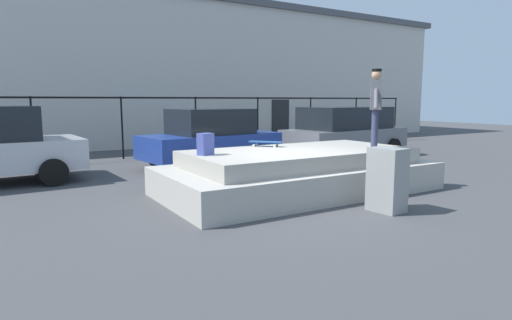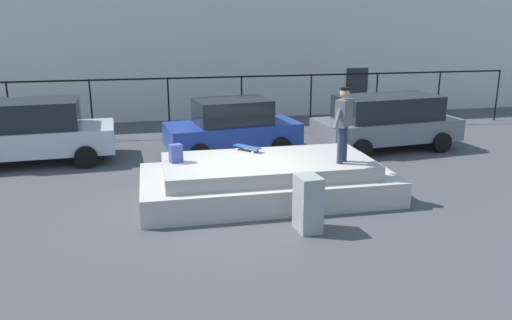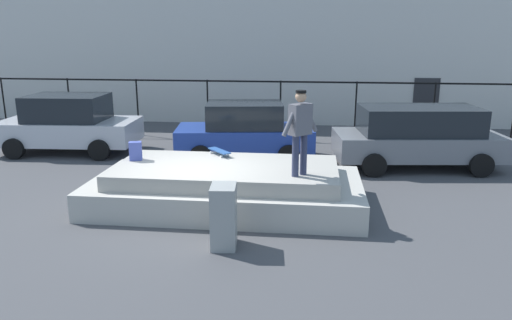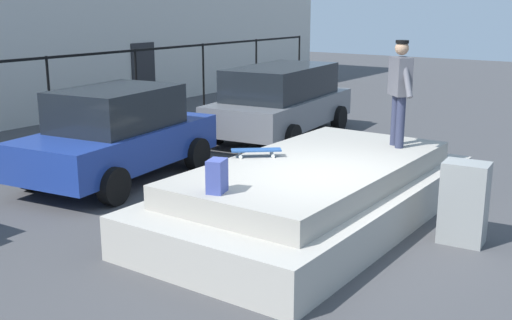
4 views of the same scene
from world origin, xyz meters
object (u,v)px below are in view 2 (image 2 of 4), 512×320
at_px(skateboard, 247,147).
at_px(backpack, 176,153).
at_px(car_blue_sedan_mid, 232,127).
at_px(car_grey_hatchback_far, 387,121).
at_px(skateboarder, 343,120).
at_px(utility_box, 308,204).
at_px(car_silver_sedan_near, 38,131).

bearing_deg(skateboard, backpack, -159.54).
xyz_separation_m(car_blue_sedan_mid, car_grey_hatchback_far, (4.99, -0.36, 0.05)).
relative_size(skateboarder, car_grey_hatchback_far, 0.36).
height_order(skateboard, car_blue_sedan_mid, car_blue_sedan_mid).
xyz_separation_m(skateboard, backpack, (-1.80, -0.67, 0.11)).
distance_m(skateboarder, utility_box, 2.42).
height_order(skateboarder, car_grey_hatchback_far, skateboarder).
xyz_separation_m(car_grey_hatchback_far, utility_box, (-4.50, -5.89, -0.35)).
bearing_deg(utility_box, skateboarder, 44.94).
height_order(skateboarder, car_silver_sedan_near, skateboarder).
bearing_deg(car_grey_hatchback_far, backpack, -152.94).
bearing_deg(backpack, car_blue_sedan_mid, 46.07).
bearing_deg(car_silver_sedan_near, utility_box, -46.34).
bearing_deg(car_silver_sedan_near, car_grey_hatchback_far, -3.30).
bearing_deg(skateboarder, skateboard, 142.61).
bearing_deg(backpack, car_silver_sedan_near, 114.71).
height_order(car_silver_sedan_near, car_blue_sedan_mid, car_silver_sedan_near).
distance_m(car_blue_sedan_mid, utility_box, 6.28).
relative_size(backpack, utility_box, 0.37).
height_order(car_blue_sedan_mid, utility_box, car_blue_sedan_mid).
height_order(skateboard, utility_box, utility_box).
bearing_deg(car_blue_sedan_mid, car_silver_sedan_near, 177.45).
distance_m(skateboard, car_silver_sedan_near, 6.57).
xyz_separation_m(car_silver_sedan_near, utility_box, (6.21, -6.51, -0.35)).
bearing_deg(car_silver_sedan_near, skateboard, -32.12).
height_order(skateboarder, car_blue_sedan_mid, skateboarder).
relative_size(backpack, car_silver_sedan_near, 0.10).
bearing_deg(car_blue_sedan_mid, backpack, -116.56).
distance_m(car_blue_sedan_mid, car_grey_hatchback_far, 5.01).
height_order(skateboard, backpack, backpack).
distance_m(skateboard, car_blue_sedan_mid, 3.25).
height_order(backpack, car_grey_hatchback_far, car_grey_hatchback_far).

